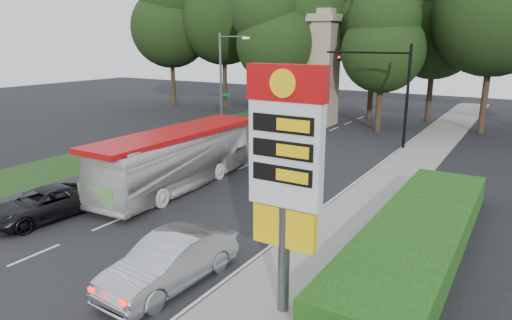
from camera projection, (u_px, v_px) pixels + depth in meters
The scene contains 19 objects.
ground at pixel (21, 261), 15.78m from camera, with size 120.00×120.00×0.00m, color black.
road_surface at pixel (223, 176), 25.68m from camera, with size 14.00×80.00×0.02m, color black.
sidewalk_right at pixel (370, 202), 21.39m from camera, with size 3.00×80.00×0.12m, color gray.
grass_verge_left at pixel (168, 139), 35.43m from camera, with size 5.00×50.00×0.02m, color #193814.
hedge at pixel (418, 235), 16.44m from camera, with size 3.00×14.00×1.20m, color #174512.
gas_station_pylon at pixel (285, 160), 11.66m from camera, with size 2.10×0.45×6.85m.
traffic_signal_mast at pixel (389, 81), 31.54m from camera, with size 6.10×0.35×7.20m.
streetlight_signs at pixel (223, 79), 36.35m from camera, with size 2.75×0.98×8.00m.
monument at pixel (321, 68), 40.26m from camera, with size 3.00×3.00×10.05m.
tree_far_west at pixel (170, 11), 51.41m from camera, with size 8.96×8.96×17.60m.
tree_west_mid at pixel (223, 0), 49.78m from camera, with size 9.80×9.80×19.25m.
tree_west_near at pixel (280, 16), 48.83m from camera, with size 8.40×8.40×16.50m.
tree_center_right at pixel (376, 0), 41.38m from camera, with size 9.24×9.24×18.15m.
tree_east_near at pixel (437, 14), 40.85m from camera, with size 8.12×8.12×15.95m.
tree_monument_left at pixel (277, 26), 40.55m from camera, with size 7.28×7.28×14.30m.
tree_monument_right at pixel (384, 33), 36.34m from camera, with size 6.72×6.72×13.20m.
transit_bus at pixel (178, 159), 23.41m from camera, with size 2.52×10.77×3.00m, color silver.
sedan_silver at pixel (170, 261), 14.06m from camera, with size 1.70×4.86×1.60m, color #A9ABB1.
suv_charcoal at pixel (43, 204), 19.37m from camera, with size 2.20×4.77×1.33m, color black.
Camera 1 is at (14.44, -8.03, 7.40)m, focal length 32.00 mm.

